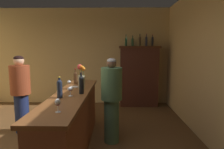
% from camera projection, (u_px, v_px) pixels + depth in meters
% --- Properties ---
extents(wall_back, '(5.71, 0.12, 2.91)m').
position_uv_depth(wall_back, '(77.00, 57.00, 5.88)').
color(wall_back, tan).
rests_on(wall_back, ground).
extents(bar_counter, '(0.53, 2.61, 0.98)m').
position_uv_depth(bar_counter, '(73.00, 122.00, 3.08)').
color(bar_counter, brown).
rests_on(bar_counter, ground).
extents(display_cabinet, '(1.18, 0.45, 1.77)m').
position_uv_depth(display_cabinet, '(139.00, 75.00, 5.60)').
color(display_cabinet, '#411F16').
rests_on(display_cabinet, ground).
extents(wine_bottle_merlot, '(0.08, 0.08, 0.34)m').
position_uv_depth(wine_bottle_merlot, '(81.00, 84.00, 2.97)').
color(wine_bottle_merlot, black).
rests_on(wine_bottle_merlot, bar_counter).
extents(wine_bottle_riesling, '(0.08, 0.08, 0.31)m').
position_uv_depth(wine_bottle_riesling, '(75.00, 77.00, 3.87)').
color(wine_bottle_riesling, '#472C18').
rests_on(wine_bottle_riesling, bar_counter).
extents(wine_bottle_syrah, '(0.08, 0.08, 0.31)m').
position_uv_depth(wine_bottle_syrah, '(60.00, 88.00, 2.71)').
color(wine_bottle_syrah, '#1A2131').
rests_on(wine_bottle_syrah, bar_counter).
extents(wine_glass_front, '(0.07, 0.07, 0.14)m').
position_uv_depth(wine_glass_front, '(69.00, 82.00, 3.38)').
color(wine_glass_front, white).
rests_on(wine_glass_front, bar_counter).
extents(wine_glass_mid, '(0.08, 0.08, 0.14)m').
position_uv_depth(wine_glass_mid, '(70.00, 90.00, 2.82)').
color(wine_glass_mid, white).
rests_on(wine_glass_mid, bar_counter).
extents(wine_glass_rear, '(0.06, 0.06, 0.15)m').
position_uv_depth(wine_glass_rear, '(58.00, 103.00, 2.10)').
color(wine_glass_rear, white).
rests_on(wine_glass_rear, bar_counter).
extents(flower_arrangement, '(0.14, 0.15, 0.43)m').
position_uv_depth(flower_arrangement, '(81.00, 77.00, 3.34)').
color(flower_arrangement, tan).
rests_on(flower_arrangement, bar_counter).
extents(cheese_plate, '(0.15, 0.15, 0.01)m').
position_uv_depth(cheese_plate, '(74.00, 87.00, 3.49)').
color(cheese_plate, white).
rests_on(cheese_plate, bar_counter).
extents(display_bottle_left, '(0.06, 0.06, 0.33)m').
position_uv_depth(display_bottle_left, '(126.00, 41.00, 5.48)').
color(display_bottle_left, '#173620').
rests_on(display_bottle_left, display_cabinet).
extents(display_bottle_midleft, '(0.07, 0.07, 0.30)m').
position_uv_depth(display_bottle_midleft, '(133.00, 42.00, 5.48)').
color(display_bottle_midleft, '#28472D').
rests_on(display_bottle_midleft, display_cabinet).
extents(display_bottle_center, '(0.07, 0.07, 0.34)m').
position_uv_depth(display_bottle_center, '(140.00, 41.00, 5.47)').
color(display_bottle_center, '#44301B').
rests_on(display_bottle_center, display_cabinet).
extents(display_bottle_midright, '(0.06, 0.06, 0.35)m').
position_uv_depth(display_bottle_midright, '(146.00, 41.00, 5.47)').
color(display_bottle_midright, '#232334').
rests_on(display_bottle_midright, display_cabinet).
extents(display_bottle_right, '(0.06, 0.06, 0.33)m').
position_uv_depth(display_bottle_right, '(153.00, 41.00, 5.46)').
color(display_bottle_right, black).
rests_on(display_bottle_right, display_cabinet).
extents(patron_near_entrance, '(0.38, 0.38, 1.56)m').
position_uv_depth(patron_near_entrance, '(21.00, 91.00, 3.79)').
color(patron_near_entrance, '#1A254D').
rests_on(patron_near_entrance, ground).
extents(bartender, '(0.37, 0.37, 1.52)m').
position_uv_depth(bartender, '(112.00, 98.00, 3.37)').
color(bartender, '#43654B').
rests_on(bartender, ground).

